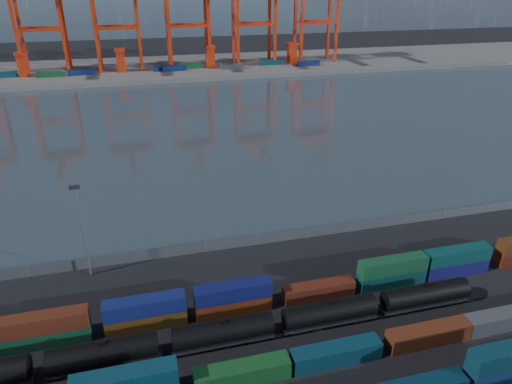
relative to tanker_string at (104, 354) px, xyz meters
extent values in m
plane|color=black|center=(26.86, -4.33, -2.19)|extent=(700.00, 700.00, 0.00)
plane|color=#313F46|center=(26.86, 100.67, -2.18)|extent=(700.00, 700.00, 0.00)
cube|color=#514F4C|center=(26.86, 205.67, -1.19)|extent=(700.00, 70.00, 2.00)
cube|color=navy|center=(49.05, -14.60, -0.89)|extent=(12.00, 2.44, 2.60)
cube|color=#0D3646|center=(2.82, -6.71, 1.73)|extent=(12.05, 2.45, 2.61)
cube|color=#15501F|center=(16.58, -6.71, -0.88)|extent=(12.05, 2.45, 2.61)
cube|color=#0D3443|center=(29.12, -6.71, -0.88)|extent=(12.05, 2.45, 2.61)
cube|color=#5E2912|center=(42.75, -6.71, -0.88)|extent=(12.05, 2.45, 2.61)
cube|color=#44474A|center=(54.91, -6.71, -0.88)|extent=(12.05, 2.45, 2.61)
cube|color=#124326|center=(-7.74, 6.30, -0.94)|extent=(11.47, 2.33, 2.48)
cube|color=#5C2312|center=(-7.74, 6.30, 1.54)|extent=(11.47, 2.33, 2.48)
cube|color=#4F330F|center=(5.53, 6.30, -0.94)|extent=(11.47, 2.33, 2.48)
cube|color=navy|center=(5.53, 6.30, 1.54)|extent=(11.47, 2.33, 2.48)
cube|color=#60260E|center=(18.26, 6.30, -0.94)|extent=(11.47, 2.33, 2.48)
cube|color=#101554|center=(18.26, 6.30, 1.54)|extent=(11.47, 2.33, 2.48)
cube|color=#5B2012|center=(31.89, 6.30, -0.94)|extent=(11.47, 2.33, 2.48)
cube|color=#0B393D|center=(44.53, 6.30, -0.94)|extent=(11.47, 2.33, 2.48)
cube|color=#15502B|center=(44.53, 6.30, 1.54)|extent=(11.47, 2.33, 2.48)
cube|color=navy|center=(56.57, 6.30, -0.94)|extent=(11.47, 2.33, 2.48)
cube|color=#0C4243|center=(56.57, 6.30, 1.54)|extent=(11.47, 2.33, 2.48)
cube|color=black|center=(-10.77, 0.00, -1.87)|extent=(2.63, 1.89, 0.63)
cylinder|color=black|center=(0.00, 0.00, 0.23)|extent=(13.66, 3.05, 3.05)
cylinder|color=black|center=(0.00, 0.00, 1.91)|extent=(0.84, 0.84, 0.53)
cube|color=black|center=(0.00, 0.00, -1.45)|extent=(14.19, 2.10, 0.42)
cube|color=black|center=(-4.73, 0.00, -1.87)|extent=(2.63, 1.89, 0.63)
cube|color=black|center=(4.73, 0.00, -1.87)|extent=(2.63, 1.89, 0.63)
cylinder|color=black|center=(15.50, 0.00, 0.23)|extent=(13.66, 3.05, 3.05)
cylinder|color=black|center=(15.50, 0.00, 1.91)|extent=(0.84, 0.84, 0.53)
cube|color=black|center=(15.50, 0.00, -1.45)|extent=(14.19, 2.10, 0.42)
cube|color=black|center=(10.77, 0.00, -1.87)|extent=(2.63, 1.89, 0.63)
cube|color=black|center=(20.23, 0.00, -1.87)|extent=(2.63, 1.89, 0.63)
cylinder|color=black|center=(31.00, 0.00, 0.23)|extent=(13.66, 3.05, 3.05)
cylinder|color=black|center=(31.00, 0.00, 1.91)|extent=(0.84, 0.84, 0.53)
cube|color=black|center=(31.00, 0.00, -1.45)|extent=(14.19, 2.10, 0.42)
cube|color=black|center=(26.27, 0.00, -1.87)|extent=(2.63, 1.89, 0.63)
cube|color=black|center=(35.73, 0.00, -1.87)|extent=(2.63, 1.89, 0.63)
cylinder|color=black|center=(46.50, 0.00, 0.23)|extent=(13.66, 3.05, 3.05)
cylinder|color=black|center=(46.50, 0.00, 1.91)|extent=(0.84, 0.84, 0.53)
cube|color=black|center=(46.50, 0.00, -1.45)|extent=(14.19, 2.10, 0.42)
cube|color=black|center=(41.77, 0.00, -1.87)|extent=(2.63, 1.89, 0.63)
cube|color=black|center=(51.23, 0.00, -1.87)|extent=(2.63, 1.89, 0.63)
cube|color=#595B5E|center=(26.86, 23.67, -1.19)|extent=(160.00, 0.06, 2.00)
cylinder|color=slate|center=(-13.14, 23.67, -1.09)|extent=(0.12, 0.12, 2.20)
cylinder|color=slate|center=(-3.14, 23.67, -1.09)|extent=(0.12, 0.12, 2.20)
cylinder|color=slate|center=(6.86, 23.67, -1.09)|extent=(0.12, 0.12, 2.20)
cylinder|color=slate|center=(16.86, 23.67, -1.09)|extent=(0.12, 0.12, 2.20)
cylinder|color=slate|center=(26.86, 23.67, -1.09)|extent=(0.12, 0.12, 2.20)
cylinder|color=slate|center=(36.86, 23.67, -1.09)|extent=(0.12, 0.12, 2.20)
cylinder|color=slate|center=(46.86, 23.67, -1.09)|extent=(0.12, 0.12, 2.20)
cylinder|color=slate|center=(56.86, 23.67, -1.09)|extent=(0.12, 0.12, 2.20)
cylinder|color=slate|center=(66.86, 23.67, -1.09)|extent=(0.12, 0.12, 2.20)
cylinder|color=slate|center=(76.86, 23.67, -1.09)|extent=(0.12, 0.12, 2.20)
cylinder|color=slate|center=(-3.14, 21.67, 5.81)|extent=(0.36, 0.36, 16.00)
cube|color=black|center=(-3.14, 21.67, 14.11)|extent=(1.60, 0.40, 0.60)
cube|color=red|center=(-43.19, 195.19, 18.38)|extent=(1.46, 1.46, 41.14)
cube|color=red|center=(-43.19, 206.16, 18.38)|extent=(1.46, 1.46, 41.14)
cube|color=red|center=(-23.08, 195.19, 18.38)|extent=(1.46, 1.46, 41.14)
cube|color=red|center=(-23.08, 206.16, 18.38)|extent=(1.46, 1.46, 41.14)
cube|color=red|center=(-33.14, 195.19, 20.44)|extent=(20.11, 1.28, 1.28)
cube|color=red|center=(-33.14, 206.16, 20.44)|extent=(20.11, 1.28, 1.28)
cube|color=red|center=(-8.19, 195.19, 18.38)|extent=(1.46, 1.46, 41.14)
cube|color=red|center=(-8.19, 206.16, 18.38)|extent=(1.46, 1.46, 41.14)
cube|color=red|center=(11.92, 195.19, 18.38)|extent=(1.46, 1.46, 41.14)
cube|color=red|center=(11.92, 206.16, 18.38)|extent=(1.46, 1.46, 41.14)
cube|color=red|center=(1.86, 195.19, 20.44)|extent=(20.11, 1.28, 1.28)
cube|color=red|center=(1.86, 206.16, 20.44)|extent=(20.11, 1.28, 1.28)
cube|color=red|center=(26.81, 195.19, 18.38)|extent=(1.46, 1.46, 41.14)
cube|color=red|center=(26.81, 206.16, 18.38)|extent=(1.46, 1.46, 41.14)
cube|color=red|center=(46.92, 195.19, 18.38)|extent=(1.46, 1.46, 41.14)
cube|color=red|center=(46.92, 206.16, 18.38)|extent=(1.46, 1.46, 41.14)
cube|color=red|center=(36.86, 195.19, 20.44)|extent=(20.11, 1.28, 1.28)
cube|color=red|center=(36.86, 206.16, 20.44)|extent=(20.11, 1.28, 1.28)
cube|color=red|center=(61.81, 195.19, 18.38)|extent=(1.46, 1.46, 41.14)
cube|color=red|center=(61.81, 206.16, 18.38)|extent=(1.46, 1.46, 41.14)
cube|color=red|center=(81.92, 195.19, 18.38)|extent=(1.46, 1.46, 41.14)
cube|color=red|center=(81.92, 206.16, 18.38)|extent=(1.46, 1.46, 41.14)
cube|color=red|center=(71.86, 195.19, 20.44)|extent=(20.11, 1.28, 1.28)
cube|color=red|center=(71.86, 206.16, 20.44)|extent=(20.11, 1.28, 1.28)
cube|color=red|center=(96.81, 195.19, 18.38)|extent=(1.46, 1.46, 41.14)
cube|color=red|center=(96.81, 206.16, 18.38)|extent=(1.46, 1.46, 41.14)
cube|color=red|center=(116.92, 195.19, 18.38)|extent=(1.46, 1.46, 41.14)
cube|color=red|center=(116.92, 206.16, 18.38)|extent=(1.46, 1.46, 41.14)
cube|color=red|center=(106.86, 195.19, 20.44)|extent=(20.11, 1.28, 1.28)
cube|color=red|center=(106.86, 206.16, 20.44)|extent=(20.11, 1.28, 1.28)
cube|color=navy|center=(27.52, 190.35, 1.11)|extent=(12.00, 2.44, 2.60)
cube|color=navy|center=(98.21, 186.60, 1.11)|extent=(12.00, 2.44, 2.60)
cube|color=navy|center=(23.22, 191.75, 1.11)|extent=(12.00, 2.44, 2.60)
cube|color=#0C3842|center=(-52.43, 194.15, 1.11)|extent=(12.00, 2.44, 2.60)
cube|color=#3F4244|center=(57.24, 188.37, 1.11)|extent=(12.00, 2.44, 2.60)
cube|color=#144C23|center=(-30.88, 189.87, 1.11)|extent=(12.00, 2.44, 2.60)
cube|color=navy|center=(-17.30, 191.20, 1.11)|extent=(12.00, 2.44, 2.60)
cube|color=#144C23|center=(36.20, 195.15, 1.11)|extent=(12.00, 2.44, 2.60)
cube|color=#0C3842|center=(79.27, 194.50, 1.11)|extent=(12.00, 2.44, 2.60)
cube|color=red|center=(-43.14, 195.67, 4.81)|extent=(4.00, 6.00, 10.00)
cube|color=red|center=(-43.14, 195.67, 10.31)|extent=(5.00, 7.00, 1.20)
cube|color=red|center=(1.86, 195.67, 4.81)|extent=(4.00, 6.00, 10.00)
cube|color=red|center=(1.86, 195.67, 10.31)|extent=(5.00, 7.00, 1.20)
cube|color=red|center=(46.86, 195.67, 4.81)|extent=(4.00, 6.00, 10.00)
cube|color=red|center=(46.86, 195.67, 10.31)|extent=(5.00, 7.00, 1.20)
cube|color=red|center=(91.86, 195.67, 4.81)|extent=(4.00, 6.00, 10.00)
cube|color=red|center=(91.86, 195.67, 10.31)|extent=(5.00, 7.00, 1.20)
camera|label=1|loc=(7.72, -47.02, 43.63)|focal=32.00mm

